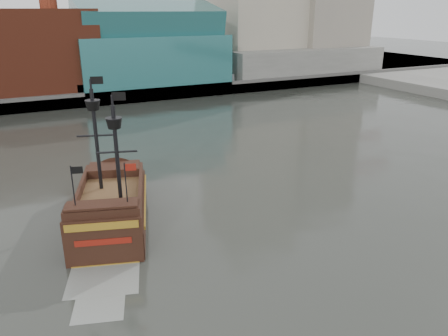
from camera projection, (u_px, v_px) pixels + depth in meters
ground at (325, 276)px, 29.44m from camera, size 400.00×400.00×0.00m
promenade_far at (85, 78)px, 106.52m from camera, size 220.00×60.00×2.00m
seawall at (112, 98)px, 81.59m from camera, size 220.00×1.00×2.60m
crane_a at (367, 1)px, 124.64m from camera, size 22.50×4.00×32.25m
crane_b at (366, 13)px, 138.27m from camera, size 19.10×4.00×26.25m
pirate_ship at (112, 210)px, 36.36m from camera, size 9.86×17.87×12.82m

